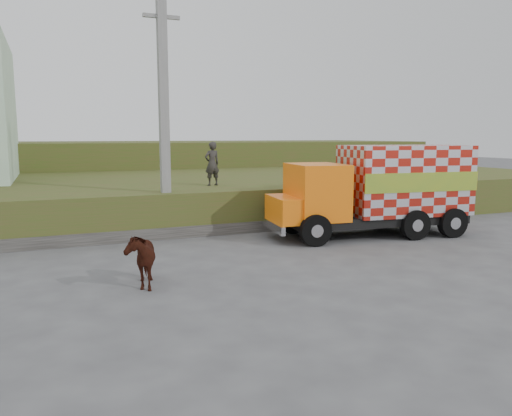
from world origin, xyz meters
name	(u,v)px	position (x,y,z in m)	size (l,w,h in m)	color
ground	(243,265)	(0.00, 0.00, 0.00)	(120.00, 120.00, 0.00)	#474749
embankment	(162,196)	(0.00, 10.00, 0.75)	(40.00, 12.00, 1.50)	#3C541C
embankment_far	(124,165)	(0.00, 22.00, 1.50)	(40.00, 12.00, 3.00)	#3C541C
retaining_strip	(139,235)	(-2.00, 4.20, 0.20)	(16.00, 0.50, 0.40)	#595651
utility_pole	(164,115)	(-1.00, 4.60, 4.08)	(1.20, 0.30, 8.00)	gray
cargo_truck	(380,189)	(5.80, 1.98, 1.58)	(7.11, 3.09, 3.08)	black
cow	(140,258)	(-2.82, -0.82, 0.65)	(0.70, 1.53, 1.30)	#361A0D
pedestrian	(212,164)	(1.18, 6.29, 2.34)	(0.61, 0.40, 1.68)	#312E2B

